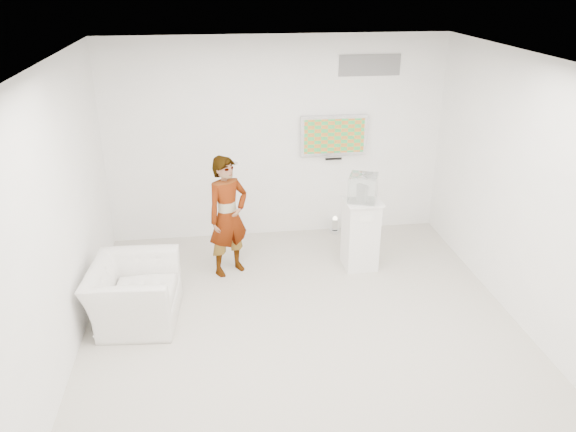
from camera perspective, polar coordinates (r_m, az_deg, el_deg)
The scene contains 10 objects.
room at distance 6.01m, azimuth 1.57°, elevation 1.27°, with size 5.01×5.01×3.00m.
tv at distance 8.42m, azimuth 4.67°, elevation 8.17°, with size 1.00×0.08×0.60m, color silver.
logo_decal at distance 8.37m, azimuth 8.31°, elevation 14.91°, with size 0.90×0.02×0.30m, color slate.
person at distance 7.43m, azimuth -6.12°, elevation -0.03°, with size 0.60×0.39×1.64m, color white.
armchair at distance 6.81m, azimuth -15.37°, elevation -7.56°, with size 1.09×0.96×0.71m, color white.
pedestal at distance 7.73m, azimuth 7.36°, elevation -1.80°, with size 0.48×0.48×0.99m, color white.
floor_uplight at distance 8.83m, azimuth 4.78°, elevation -0.91°, with size 0.17×0.17×0.26m, color silver.
vitrine at distance 7.47m, azimuth 7.63°, elevation 2.85°, with size 0.35×0.35×0.35m, color white.
console at distance 7.48m, azimuth 7.60°, elevation 2.46°, with size 0.06×0.18×0.24m, color white.
wii_remote at distance 7.44m, azimuth -5.36°, elevation 5.46°, with size 0.04×0.14×0.04m, color white.
Camera 1 is at (-0.91, -5.48, 3.78)m, focal length 35.00 mm.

